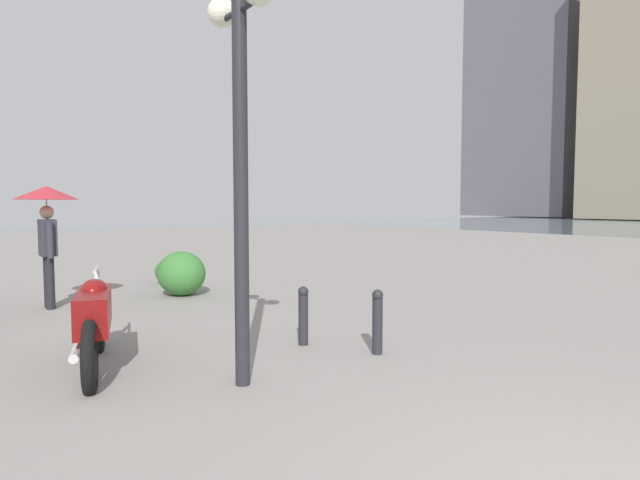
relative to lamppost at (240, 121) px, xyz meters
name	(u,v)px	position (x,y,z in m)	size (l,w,h in m)	color
building_highrise	(533,91)	(39.57, -68.95, 15.60)	(16.18, 11.48, 36.23)	#5B5660
lamppost	(240,121)	(0.00, 0.00, 0.00)	(0.98, 0.28, 3.73)	#232328
motorcycle	(94,321)	(1.43, 1.00, -2.01)	(2.11, 0.76, 1.06)	black
pedestrian	(47,212)	(5.24, 0.78, -0.91)	(1.00, 1.00, 2.03)	black
bollard_near	(377,320)	(-0.01, -1.75, -2.12)	(0.13, 0.13, 0.75)	#232328
bollard_mid	(303,314)	(0.83, -1.29, -2.13)	(0.13, 0.13, 0.73)	#232328
shrub_low	(168,271)	(6.72, -1.81, -2.24)	(0.63, 0.57, 0.54)	#387533
shrub_round	(181,273)	(5.13, -1.46, -2.09)	(0.99, 0.89, 0.84)	#387533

